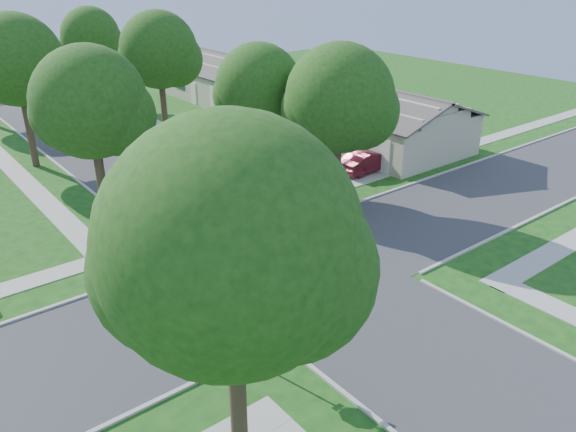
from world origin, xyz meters
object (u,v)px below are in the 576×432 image
(stop_sign_ne, at_px, (308,173))
(car_curb_east, at_px, (84,102))
(tree_ne_corner, at_px, (340,103))
(car_driveway, at_px, (368,161))
(tree_w_mid, at_px, (18,64))
(tree_sw_corner, at_px, (233,255))
(stop_sign_sw, at_px, (272,321))
(tree_e_mid, at_px, (160,54))
(tree_w_near, at_px, (92,108))
(tree_e_far, at_px, (92,39))
(house_ne_far, at_px, (234,84))
(tree_e_near, at_px, (259,91))
(house_ne_near, at_px, (371,123))

(stop_sign_ne, relative_size, car_curb_east, 0.65)
(tree_ne_corner, relative_size, car_driveway, 2.05)
(stop_sign_ne, xyz_separation_m, car_driveway, (6.80, 2.16, -1.34))
(tree_w_mid, xyz_separation_m, tree_sw_corner, (-2.80, -28.00, -0.23))
(stop_sign_sw, height_order, tree_e_mid, tree_e_mid)
(tree_sw_corner, distance_m, car_curb_east, 42.36)
(stop_sign_sw, xyz_separation_m, car_driveway, (16.20, 11.56, -1.34))
(stop_sign_ne, bearing_deg, tree_sw_corner, -136.06)
(tree_w_mid, bearing_deg, tree_w_near, -90.02)
(tree_e_mid, distance_m, car_curb_east, 13.86)
(tree_e_far, relative_size, tree_w_near, 0.97)
(tree_w_mid, distance_m, tree_sw_corner, 28.14)
(house_ne_far, bearing_deg, stop_sign_sw, -121.55)
(tree_e_near, xyz_separation_m, car_driveway, (6.75, -2.15, -4.95))
(tree_e_far, distance_m, house_ne_near, 25.99)
(stop_sign_ne, relative_size, tree_w_mid, 0.31)
(stop_sign_sw, distance_m, tree_ne_corner, 14.64)
(house_ne_near, bearing_deg, tree_ne_corner, -144.82)
(tree_w_mid, distance_m, house_ne_near, 23.46)
(house_ne_far, bearing_deg, house_ne_near, -90.00)
(tree_e_mid, height_order, tree_sw_corner, tree_sw_corner)
(car_curb_east, bearing_deg, tree_w_mid, -122.59)
(tree_e_near, height_order, tree_sw_corner, tree_sw_corner)
(tree_w_near, bearing_deg, car_driveway, -7.58)
(house_ne_near, bearing_deg, tree_w_near, -174.49)
(house_ne_far, bearing_deg, tree_e_far, 155.97)
(stop_sign_sw, bearing_deg, tree_sw_corner, -140.03)
(tree_w_near, bearing_deg, house_ne_near, 5.51)
(tree_ne_corner, height_order, house_ne_far, tree_ne_corner)
(house_ne_near, bearing_deg, car_driveway, -137.34)
(tree_w_near, relative_size, tree_sw_corner, 0.94)
(tree_e_far, xyz_separation_m, tree_ne_corner, (1.61, -29.80, -0.39))
(house_ne_far, bearing_deg, tree_w_near, -135.91)
(tree_ne_corner, height_order, car_curb_east, tree_ne_corner)
(car_curb_east, bearing_deg, car_driveway, -73.56)
(stop_sign_ne, bearing_deg, tree_w_mid, 119.80)
(stop_sign_sw, distance_m, tree_e_near, 17.04)
(tree_w_near, distance_m, tree_sw_corner, 16.24)
(tree_w_mid, xyz_separation_m, car_curb_east, (7.84, 12.64, -5.71))
(tree_e_near, distance_m, car_curb_east, 25.16)
(tree_w_near, bearing_deg, tree_w_mid, 89.98)
(tree_e_near, height_order, tree_w_mid, tree_w_mid)
(tree_w_near, bearing_deg, car_curb_east, 72.34)
(tree_w_near, distance_m, tree_w_mid, 12.01)
(tree_w_mid, height_order, tree_ne_corner, tree_w_mid)
(stop_sign_ne, xyz_separation_m, house_ne_near, (11.29, 6.30, -0.51))
(stop_sign_sw, height_order, house_ne_far, house_ne_far)
(stop_sign_ne, xyz_separation_m, car_curb_east, (-1.50, 28.94, -1.26))
(stop_sign_ne, distance_m, tree_ne_corner, 3.96)
(car_driveway, xyz_separation_m, car_curb_east, (-8.30, 26.79, 0.08))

